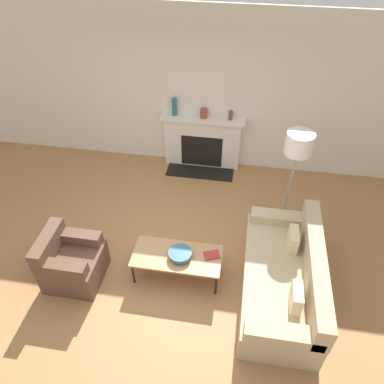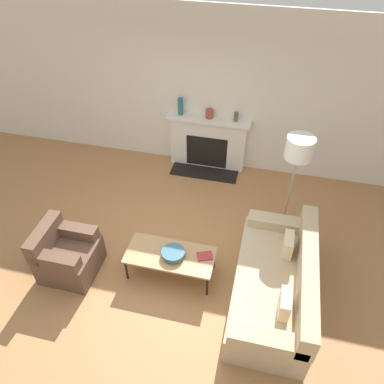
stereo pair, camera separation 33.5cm
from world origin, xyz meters
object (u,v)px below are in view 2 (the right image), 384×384
at_px(book, 205,256).
at_px(floor_lamp, 298,155).
at_px(mantel_vase_center_left, 209,114).
at_px(coffee_table, 170,256).
at_px(fireplace, 208,143).
at_px(bowl, 173,253).
at_px(armchair_near, 66,255).
at_px(mantel_vase_left, 181,106).
at_px(couch, 276,284).
at_px(mantel_vase_center_right, 236,117).

bearing_deg(book, floor_lamp, 28.91).
distance_m(floor_lamp, mantel_vase_center_left, 2.04).
bearing_deg(coffee_table, fireplace, 90.56).
relative_size(coffee_table, bowl, 3.80).
bearing_deg(armchair_near, mantel_vase_center_left, -25.67).
distance_m(fireplace, armchair_near, 3.25).
distance_m(book, floor_lamp, 1.89).
distance_m(fireplace, book, 2.62).
height_order(fireplace, bowl, fireplace).
height_order(fireplace, coffee_table, fireplace).
bearing_deg(armchair_near, mantel_vase_left, -16.80).
xyz_separation_m(floor_lamp, mantel_vase_left, (-2.04, 1.34, -0.20)).
height_order(couch, coffee_table, couch).
height_order(coffee_table, book, book).
relative_size(mantel_vase_left, mantel_vase_center_left, 1.96).
relative_size(armchair_near, bowl, 2.45).
bearing_deg(floor_lamp, bowl, -137.52).
bearing_deg(mantel_vase_center_right, coffee_table, -99.82).
bearing_deg(bowl, floor_lamp, 42.48).
bearing_deg(mantel_vase_center_right, mantel_vase_center_left, 180.00).
xyz_separation_m(bowl, mantel_vase_center_left, (-0.06, 2.67, 0.66)).
bearing_deg(floor_lamp, book, -129.60).
height_order(bowl, book, bowl).
distance_m(armchair_near, mantel_vase_center_left, 3.36).
relative_size(bowl, mantel_vase_center_right, 1.95).
distance_m(armchair_near, floor_lamp, 3.51).
height_order(armchair_near, coffee_table, armchair_near).
bearing_deg(mantel_vase_center_left, mantel_vase_center_right, 0.00).
distance_m(couch, mantel_vase_left, 3.51).
xyz_separation_m(book, floor_lamp, (1.03, 1.25, 0.98)).
bearing_deg(book, fireplace, 79.38).
bearing_deg(floor_lamp, mantel_vase_center_left, 138.46).
xyz_separation_m(book, mantel_vase_center_left, (-0.48, 2.59, 0.70)).
xyz_separation_m(coffee_table, book, (0.47, 0.07, 0.04)).
xyz_separation_m(bowl, mantel_vase_left, (-0.59, 2.67, 0.74)).
bearing_deg(coffee_table, mantel_vase_center_left, 90.30).
bearing_deg(book, coffee_table, 167.59).
relative_size(floor_lamp, mantel_vase_center_right, 10.16).
relative_size(armchair_near, floor_lamp, 0.47).
xyz_separation_m(mantel_vase_center_left, mantel_vase_center_right, (0.48, 0.00, 0.00)).
relative_size(fireplace, couch, 0.74).
bearing_deg(mantel_vase_left, coffee_table, -78.53).
bearing_deg(fireplace, mantel_vase_center_left, 53.02).
xyz_separation_m(fireplace, mantel_vase_left, (-0.51, 0.02, 0.69)).
relative_size(coffee_table, floor_lamp, 0.73).
height_order(floor_lamp, mantel_vase_left, floor_lamp).
height_order(coffee_table, mantel_vase_left, mantel_vase_left).
bearing_deg(floor_lamp, mantel_vase_center_right, 127.75).
distance_m(fireplace, floor_lamp, 2.21).
bearing_deg(fireplace, couch, -61.54).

